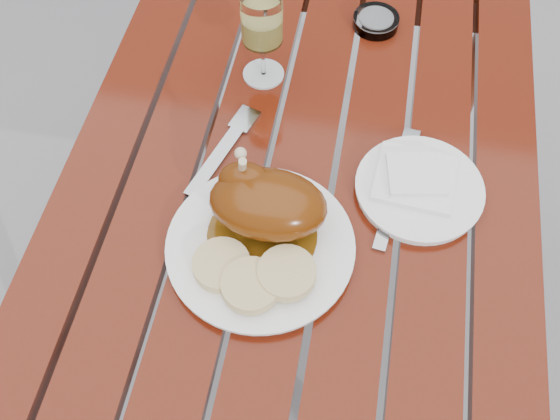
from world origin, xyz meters
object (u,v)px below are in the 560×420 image
object	(u,v)px
table	(296,266)
ashtray	(376,21)
dinner_plate	(260,247)
side_plate	(419,189)
wine_glass	(262,38)

from	to	relation	value
table	ashtray	distance (m)	0.54
dinner_plate	ashtray	bearing A→B (deg)	77.00
side_plate	ashtray	distance (m)	0.41
wine_glass	dinner_plate	bearing A→B (deg)	-79.51
side_plate	ashtray	world-z (taller)	ashtray
dinner_plate	wine_glass	bearing A→B (deg)	100.49
table	side_plate	distance (m)	0.43
dinner_plate	wine_glass	xyz separation A→B (m)	(-0.07, 0.37, 0.08)
table	dinner_plate	size ratio (longest dim) A/B	4.07
dinner_plate	wine_glass	size ratio (longest dim) A/B	1.61
wine_glass	ashtray	size ratio (longest dim) A/B	1.99
wine_glass	side_plate	world-z (taller)	wine_glass
side_plate	wine_glass	bearing A→B (deg)	144.63
ashtray	dinner_plate	bearing A→B (deg)	-103.00
wine_glass	side_plate	distance (m)	0.38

